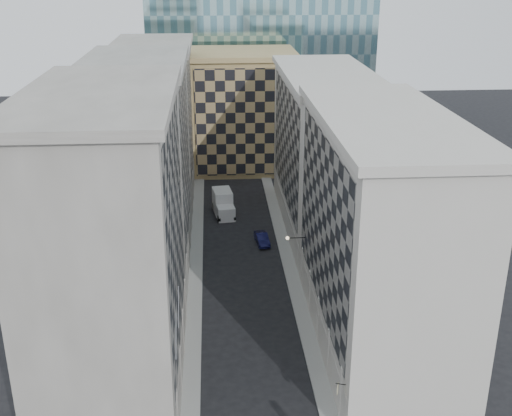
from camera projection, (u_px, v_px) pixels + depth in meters
name	position (u px, v px, depth m)	size (l,w,h in m)	color
sidewalk_west	(196.00, 269.00, 71.25)	(1.50, 100.00, 0.15)	#979792
sidewalk_east	(290.00, 266.00, 71.94)	(1.50, 100.00, 0.15)	#979792
bldg_left_a	(112.00, 245.00, 48.96)	(10.80, 22.80, 23.70)	gray
bldg_left_b	(141.00, 165.00, 69.59)	(10.80, 22.80, 22.70)	gray
bldg_left_c	(156.00, 122.00, 90.22)	(10.80, 22.80, 21.70)	gray
bldg_right_a	(378.00, 234.00, 54.64)	(10.80, 26.80, 20.70)	beige
bldg_right_b	(325.00, 151.00, 79.91)	(10.80, 28.80, 19.70)	beige
tan_block	(243.00, 110.00, 103.55)	(16.80, 14.80, 18.80)	tan
flagpoles_left	(177.00, 321.00, 46.03)	(0.10, 6.33, 2.33)	gray
bracket_lamp	(289.00, 238.00, 64.08)	(1.98, 0.36, 0.36)	black
box_truck	(223.00, 204.00, 86.30)	(3.10, 6.04, 3.17)	silver
dark_car	(262.00, 239.00, 77.53)	(1.39, 3.97, 1.31)	#0F113A
shop_sign	(338.00, 388.00, 45.49)	(0.71, 0.62, 0.71)	black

